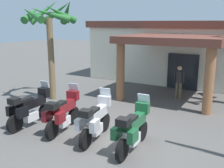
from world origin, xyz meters
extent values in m
plane|color=#514F4C|center=(0.00, 0.00, 0.00)|extent=(80.00, 80.00, 0.00)
cube|color=silver|center=(-0.03, 10.68, 1.77)|extent=(13.36, 5.20, 3.54)
cube|color=#1E2328|center=(0.00, 8.11, 1.05)|extent=(1.80, 0.12, 2.10)
cube|color=brown|center=(0.03, 6.04, 3.06)|extent=(5.12, 4.34, 0.35)
cylinder|color=brown|center=(-2.08, 4.27, 1.44)|extent=(0.42, 0.42, 2.89)
cylinder|color=brown|center=(2.18, 4.33, 1.44)|extent=(0.42, 0.42, 2.89)
cube|color=brown|center=(-0.03, 10.68, 3.76)|extent=(13.76, 5.60, 0.44)
cylinder|color=black|center=(-3.40, 0.30, 0.33)|extent=(0.15, 0.66, 0.66)
cylinder|color=black|center=(-3.37, -1.25, 0.33)|extent=(0.15, 0.66, 0.66)
cube|color=silver|center=(-3.39, -0.50, 0.37)|extent=(0.33, 0.57, 0.32)
cube|color=black|center=(-3.39, -0.35, 0.88)|extent=(0.33, 1.16, 0.34)
cube|color=black|center=(-3.38, -0.70, 1.10)|extent=(0.29, 0.61, 0.10)
cube|color=black|center=(-3.40, 0.28, 1.15)|extent=(0.45, 0.25, 0.36)
cube|color=#B2BCC6|center=(-3.40, 0.36, 1.43)|extent=(0.40, 0.13, 0.36)
cube|color=black|center=(-3.63, -1.10, 0.76)|extent=(0.19, 0.44, 0.36)
cube|color=black|center=(-3.11, -1.09, 0.76)|extent=(0.19, 0.44, 0.36)
cube|color=black|center=(-3.37, -1.20, 1.17)|extent=(0.37, 0.33, 0.22)
cylinder|color=black|center=(-2.11, 0.55, 0.33)|extent=(0.26, 0.67, 0.66)
cylinder|color=black|center=(-1.83, -0.97, 0.33)|extent=(0.26, 0.67, 0.66)
cube|color=silver|center=(-1.97, -0.24, 0.37)|extent=(0.42, 0.61, 0.32)
cube|color=maroon|center=(-2.00, -0.09, 0.88)|extent=(0.50, 1.19, 0.34)
cube|color=black|center=(-1.93, -0.43, 1.10)|extent=(0.38, 0.64, 0.10)
cube|color=maroon|center=(-2.11, 0.53, 1.15)|extent=(0.48, 0.32, 0.36)
cube|color=#B2BCC6|center=(-2.12, 0.61, 1.43)|extent=(0.41, 0.19, 0.36)
cube|color=maroon|center=(-2.12, -0.87, 0.76)|extent=(0.26, 0.47, 0.36)
cube|color=maroon|center=(-1.61, -0.78, 0.76)|extent=(0.26, 0.47, 0.36)
cube|color=black|center=(-1.84, -0.93, 1.17)|extent=(0.41, 0.38, 0.22)
cylinder|color=black|center=(-0.68, 0.56, 0.33)|extent=(0.25, 0.67, 0.66)
cylinder|color=black|center=(-0.43, -0.97, 0.33)|extent=(0.25, 0.67, 0.66)
cube|color=silver|center=(-0.55, -0.23, 0.37)|extent=(0.41, 0.60, 0.32)
cube|color=#B2B2B7|center=(-0.58, -0.08, 0.88)|extent=(0.48, 1.18, 0.34)
cube|color=black|center=(-0.52, -0.42, 1.10)|extent=(0.37, 0.64, 0.10)
cube|color=#B2B2B7|center=(-0.68, 0.54, 1.15)|extent=(0.47, 0.31, 0.36)
cube|color=#B2BCC6|center=(-0.69, 0.62, 1.43)|extent=(0.41, 0.18, 0.36)
cube|color=#B2B2B7|center=(-0.71, -0.86, 0.76)|extent=(0.25, 0.46, 0.36)
cube|color=#B2B2B7|center=(-0.20, -0.78, 0.76)|extent=(0.25, 0.46, 0.36)
cube|color=black|center=(-0.44, -0.92, 1.17)|extent=(0.41, 0.37, 0.22)
cylinder|color=black|center=(0.83, 0.54, 0.33)|extent=(0.17, 0.67, 0.66)
cylinder|color=black|center=(0.90, -1.01, 0.33)|extent=(0.17, 0.67, 0.66)
cube|color=silver|center=(0.86, -0.26, 0.37)|extent=(0.35, 0.57, 0.32)
cube|color=#19512D|center=(0.86, -0.11, 0.88)|extent=(0.36, 1.16, 0.34)
cube|color=black|center=(0.87, -0.46, 1.10)|extent=(0.31, 0.61, 0.10)
cube|color=#19512D|center=(0.83, 0.52, 1.15)|extent=(0.45, 0.26, 0.36)
cube|color=#B2BCC6|center=(0.82, 0.60, 1.43)|extent=(0.41, 0.14, 0.36)
cube|color=#19512D|center=(0.63, -0.87, 0.76)|extent=(0.20, 0.45, 0.36)
cube|color=#19512D|center=(1.15, -0.85, 0.76)|extent=(0.20, 0.45, 0.36)
cube|color=black|center=(0.90, -0.96, 1.17)|extent=(0.38, 0.34, 0.22)
cylinder|color=brown|center=(0.52, 5.96, 0.43)|extent=(0.14, 0.14, 0.86)
cylinder|color=brown|center=(0.34, 5.97, 0.43)|extent=(0.14, 0.14, 0.86)
cylinder|color=#262626|center=(0.43, 5.96, 1.17)|extent=(0.32, 0.32, 0.61)
cylinder|color=#262626|center=(0.65, 5.95, 1.20)|extent=(0.09, 0.09, 0.58)
cylinder|color=#262626|center=(0.21, 5.97, 1.20)|extent=(0.09, 0.09, 0.58)
sphere|color=tan|center=(0.43, 5.96, 1.62)|extent=(0.23, 0.23, 0.23)
cylinder|color=brown|center=(-5.18, 2.65, 2.05)|extent=(0.31, 0.31, 4.11)
cone|color=#236028|center=(-4.31, 2.51, 4.30)|extent=(0.63, 1.82, 0.96)
cone|color=#236028|center=(-4.66, 3.36, 4.39)|extent=(1.58, 1.29, 1.24)
cone|color=#236028|center=(-5.44, 3.49, 4.40)|extent=(1.70, 0.83, 1.28)
cone|color=#236028|center=(-5.94, 3.10, 4.43)|extent=(1.14, 1.57, 1.37)
cone|color=#236028|center=(-6.00, 2.32, 4.31)|extent=(0.99, 1.78, 1.00)
cone|color=#236028|center=(-5.42, 1.80, 4.27)|extent=(1.82, 0.83, 0.89)
cone|color=#236028|center=(-4.51, 2.07, 4.26)|extent=(1.45, 1.59, 0.84)
camera|label=1|loc=(4.11, -6.99, 3.89)|focal=41.65mm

